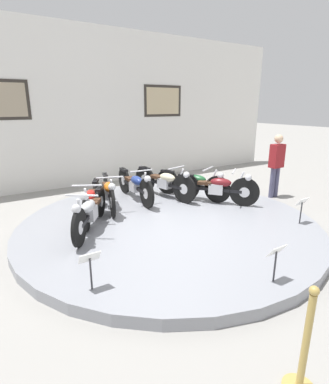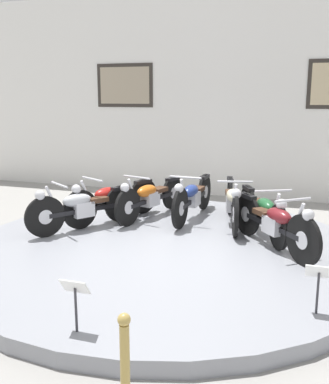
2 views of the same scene
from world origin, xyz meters
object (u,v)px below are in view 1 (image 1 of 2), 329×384
info_placard_front_centre (276,255)px  visitor_standing (276,162)px  motorcycle_orange (109,191)px  motorcycle_blue (135,184)px  motorcycle_cream (165,181)px  motorcycle_red (91,200)px  motorcycle_silver (90,210)px  stanchion_post_left_of_entry (304,357)px  info_placard_front_right (302,205)px  motorcycle_maroon (216,187)px  info_placard_front_left (90,262)px  motorcycle_green (193,183)px

info_placard_front_centre → visitor_standing: visitor_standing is taller
motorcycle_orange → info_placard_front_centre: 3.93m
motorcycle_orange → motorcycle_blue: size_ratio=0.95×
motorcycle_cream → visitor_standing: visitor_standing is taller
motorcycle_blue → info_placard_front_centre: size_ratio=3.93×
motorcycle_red → motorcycle_blue: size_ratio=0.89×
motorcycle_silver → motorcycle_cream: size_ratio=0.84×
motorcycle_red → motorcycle_orange: size_ratio=0.94×
visitor_standing → stanchion_post_left_of_entry: visitor_standing is taller
motorcycle_cream → info_placard_front_centre: bearing=-100.5°
motorcycle_red → info_placard_front_centre: (1.26, -3.43, -0.01)m
motorcycle_blue → info_placard_front_right: size_ratio=3.93×
motorcycle_red → stanchion_post_left_of_entry: (0.31, -4.49, -0.21)m
motorcycle_blue → motorcycle_cream: (0.72, -0.15, 0.01)m
motorcycle_red → motorcycle_maroon: bearing=-12.2°
motorcycle_maroon → stanchion_post_left_of_entry: 4.60m
info_placard_front_centre → stanchion_post_left_of_entry: 1.43m
motorcycle_orange → motorcycle_maroon: bearing=-24.8°
info_placard_front_right → info_placard_front_left: bearing=180.0°
motorcycle_blue → motorcycle_cream: motorcycle_cream is taller
stanchion_post_left_of_entry → info_placard_front_left: bearing=117.8°
motorcycle_silver → stanchion_post_left_of_entry: stanchion_post_left_of_entry is taller
motorcycle_silver → motorcycle_red: motorcycle_red is taller
motorcycle_red → info_placard_front_right: bearing=-35.6°
motorcycle_red → info_placard_front_left: size_ratio=3.51×
motorcycle_orange → motorcycle_red: bearing=-141.5°
info_placard_front_centre → motorcycle_red: bearing=110.1°
info_placard_front_right → stanchion_post_left_of_entry: bearing=-144.9°
motorcycle_blue → info_placard_front_right: motorcycle_blue is taller
motorcycle_red → motorcycle_maroon: size_ratio=1.13×
info_placard_front_left → stanchion_post_left_of_entry: stanchion_post_left_of_entry is taller
motorcycle_blue → stanchion_post_left_of_entry: stanchion_post_left_of_entry is taller
motorcycle_orange → info_placard_front_left: size_ratio=3.74×
motorcycle_green → info_placard_front_left: (-3.32, -2.37, -0.02)m
motorcycle_silver → motorcycle_cream: (2.19, 1.02, 0.02)m
motorcycle_silver → visitor_standing: size_ratio=1.01×
motorcycle_silver → visitor_standing: (4.98, 0.01, 0.38)m
visitor_standing → motorcycle_orange: bearing=166.5°
info_placard_front_centre → motorcycle_green: bearing=69.9°
motorcycle_silver → visitor_standing: visitor_standing is taller
motorcycle_orange → motorcycle_green: 2.02m
motorcycle_green → motorcycle_maroon: 0.63m
visitor_standing → motorcycle_silver: bearing=-179.9°
motorcycle_silver → motorcycle_green: bearing=12.2°
motorcycle_orange → motorcycle_maroon: (2.20, -1.02, 0.01)m
motorcycle_green → visitor_standing: size_ratio=1.09×
motorcycle_orange → motorcycle_maroon: motorcycle_maroon is taller
info_placard_front_right → motorcycle_maroon: bearing=108.1°
info_placard_front_centre → motorcycle_orange: bearing=100.6°
motorcycle_green → motorcycle_maroon: (0.22, -0.59, 0.01)m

